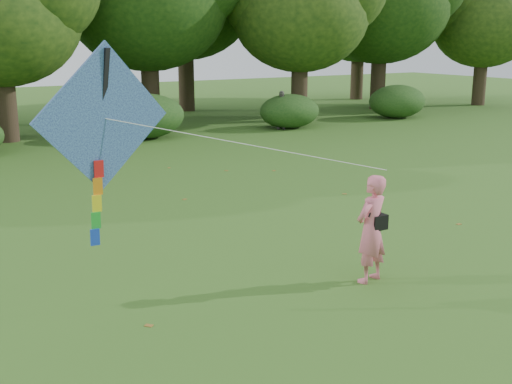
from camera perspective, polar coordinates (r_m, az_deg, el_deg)
ground at (r=10.83m, az=10.69°, el=-9.17°), size 100.00×100.00×0.00m
man_kite_flyer at (r=11.18m, az=10.20°, el=-3.25°), size 0.79×0.62×1.90m
bystander_right at (r=29.73m, az=2.25°, el=7.29°), size 1.06×1.00×1.76m
crossbody_bag at (r=11.20m, az=10.78°, el=-2.58°), size 0.43×0.20×0.73m
flying_kite at (r=9.67m, az=-13.39°, el=6.11°), size 5.57×1.47×3.03m
tree_line at (r=31.44m, az=-16.12°, el=15.76°), size 54.70×15.30×9.48m
shrub_band at (r=25.91m, az=-17.43°, el=5.69°), size 39.15×3.22×1.88m
fallen_leaves at (r=15.76m, az=-2.41°, el=-1.64°), size 10.30×13.58×0.01m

